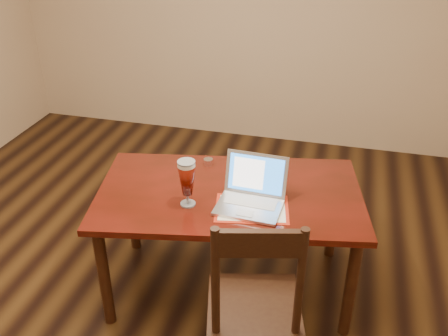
# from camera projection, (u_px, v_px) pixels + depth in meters

# --- Properties ---
(ground) EXTENTS (5.00, 5.00, 0.00)m
(ground) POSITION_uv_depth(u_px,v_px,m) (149.00, 297.00, 3.22)
(ground) COLOR black
(ground) RESTS_ON ground
(room_shell) EXTENTS (4.51, 5.01, 2.71)m
(room_shell) POSITION_uv_depth(u_px,v_px,m) (122.00, 21.00, 2.35)
(room_shell) COLOR tan
(room_shell) RESTS_ON ground
(dining_table) EXTENTS (1.70, 1.16, 1.01)m
(dining_table) POSITION_uv_depth(u_px,v_px,m) (229.00, 203.00, 2.99)
(dining_table) COLOR #4E0F0A
(dining_table) RESTS_ON ground
(dining_chair) EXTENTS (0.55, 0.54, 1.09)m
(dining_chair) POSITION_uv_depth(u_px,v_px,m) (254.00, 307.00, 2.45)
(dining_chair) COLOR black
(dining_chair) RESTS_ON ground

